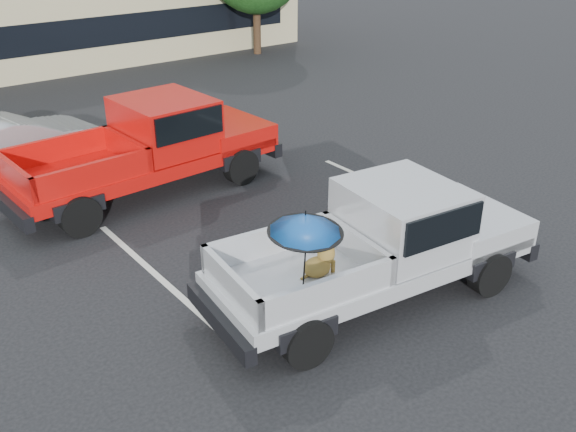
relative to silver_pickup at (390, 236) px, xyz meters
The scene contains 6 objects.
ground 1.27m from the silver_pickup, 75.33° to the left, with size 90.00×90.00×0.00m, color black.
stripe_left 4.03m from the silver_pickup, 136.44° to the left, with size 0.12×5.00×0.01m, color silver.
stripe_right 4.29m from the silver_pickup, 40.16° to the left, with size 0.12×5.00×0.01m, color silver.
silver_pickup is the anchor object (origin of this frame).
red_pickup 6.32m from the silver_pickup, 97.98° to the left, with size 6.33×2.58×2.05m.
silver_sedan 9.54m from the silver_pickup, 111.03° to the left, with size 1.61×4.63×1.52m, color #A9ACB0.
Camera 1 is at (-7.10, -6.92, 5.94)m, focal length 40.00 mm.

